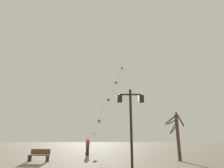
# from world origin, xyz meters

# --- Properties ---
(ground_plane) EXTENTS (160.00, 160.00, 0.00)m
(ground_plane) POSITION_xyz_m (0.00, 20.00, 0.00)
(ground_plane) COLOR #756B5B
(twin_lantern_lamp_post) EXTENTS (1.51, 0.28, 4.39)m
(twin_lantern_lamp_post) POSITION_xyz_m (1.96, 8.79, 3.06)
(twin_lantern_lamp_post) COLOR black
(twin_lantern_lamp_post) RESTS_ON ground_plane
(kite_train) EXTENTS (5.10, 8.20, 13.41)m
(kite_train) POSITION_xyz_m (0.89, 24.66, 7.15)
(kite_train) COLOR brown
(kite_train) RESTS_ON ground_plane
(kite_flyer) EXTENTS (0.38, 0.62, 1.71)m
(kite_flyer) POSITION_xyz_m (-1.34, 18.75, 0.90)
(kite_flyer) COLOR #1E1E2D
(kite_flyer) RESTS_ON ground_plane
(bare_tree) EXTENTS (1.74, 1.64, 3.77)m
(bare_tree) POSITION_xyz_m (6.22, 13.61, 2.00)
(bare_tree) COLOR #4C3826
(bare_tree) RESTS_ON ground_plane
(park_bench) EXTENTS (1.66, 0.76, 0.89)m
(park_bench) POSITION_xyz_m (-4.45, 13.53, 0.45)
(park_bench) COLOR brown
(park_bench) RESTS_ON ground_plane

